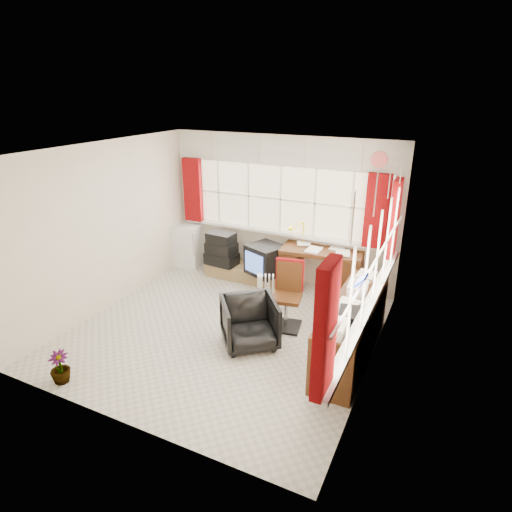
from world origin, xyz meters
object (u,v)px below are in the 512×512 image
(task_chair, at_px, (288,292))
(credenza, at_px, (352,328))
(radiator, at_px, (273,295))
(crt_tv, at_px, (265,260))
(office_chair, at_px, (250,323))
(mini_fridge, at_px, (189,245))
(tv_bench, at_px, (245,272))
(desk, at_px, (321,268))
(desk_lamp, at_px, (303,228))

(task_chair, height_order, credenza, task_chair)
(radiator, height_order, crt_tv, crt_tv)
(task_chair, distance_m, radiator, 0.57)
(office_chair, relative_size, mini_fridge, 0.88)
(radiator, distance_m, tv_bench, 1.23)
(desk, height_order, credenza, credenza)
(task_chair, xyz_separation_m, tv_bench, (-1.27, 1.16, -0.39))
(desk_lamp, xyz_separation_m, crt_tv, (-0.51, -0.39, -0.52))
(crt_tv, distance_m, mini_fridge, 1.74)
(task_chair, relative_size, credenza, 0.49)
(desk, relative_size, mini_fridge, 1.68)
(radiator, relative_size, credenza, 0.28)
(desk_lamp, relative_size, crt_tv, 0.54)
(desk, bearing_deg, radiator, -117.49)
(mini_fridge, bearing_deg, credenza, -24.39)
(desk, relative_size, radiator, 2.41)
(crt_tv, bearing_deg, credenza, -36.68)
(tv_bench, xyz_separation_m, crt_tv, (0.47, -0.17, 0.38))
(desk, height_order, office_chair, desk)
(desk, distance_m, task_chair, 1.25)
(mini_fridge, bearing_deg, desk_lamp, 3.61)
(desk, height_order, radiator, desk)
(desk, relative_size, credenza, 0.68)
(task_chair, height_order, tv_bench, task_chair)
(desk, distance_m, office_chair, 1.98)
(office_chair, xyz_separation_m, mini_fridge, (-2.26, 1.94, 0.08))
(desk_lamp, distance_m, task_chair, 1.50)
(desk_lamp, bearing_deg, radiator, -94.45)
(tv_bench, relative_size, mini_fridge, 1.73)
(desk_lamp, height_order, crt_tv, desk_lamp)
(radiator, xyz_separation_m, tv_bench, (-0.90, 0.84, -0.11))
(desk_lamp, height_order, office_chair, desk_lamp)
(desk_lamp, bearing_deg, tv_bench, -167.32)
(tv_bench, height_order, mini_fridge, mini_fridge)
(radiator, relative_size, mini_fridge, 0.70)
(task_chair, bearing_deg, radiator, 139.07)
(desk_lamp, xyz_separation_m, mini_fridge, (-2.23, -0.14, -0.62))
(office_chair, bearing_deg, crt_tv, 69.43)
(radiator, distance_m, mini_fridge, 2.34)
(mini_fridge, bearing_deg, radiator, -23.10)
(credenza, bearing_deg, desk_lamp, 126.74)
(tv_bench, bearing_deg, mini_fridge, 176.35)
(office_chair, xyz_separation_m, radiator, (-0.11, 1.03, -0.09))
(radiator, bearing_deg, desk, 62.51)
(office_chair, relative_size, radiator, 1.26)
(desk, distance_m, crt_tv, 0.95)
(desk_lamp, height_order, task_chair, desk_lamp)
(desk_lamp, bearing_deg, credenza, -53.26)
(office_chair, distance_m, mini_fridge, 2.98)
(office_chair, relative_size, tv_bench, 0.51)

